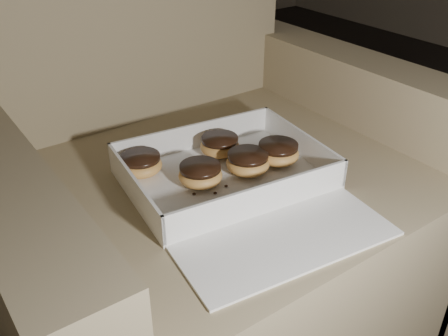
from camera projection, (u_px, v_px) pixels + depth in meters
The scene contains 12 objects.
floor at pixel (310, 200), 1.75m from camera, with size 4.50×4.50×0.00m, color black.
armchair at pixel (205, 204), 1.17m from camera, with size 0.98×0.83×1.02m.
bakery_box at pixel (235, 183), 0.97m from camera, with size 0.43×0.49×0.07m.
donut_a at pixel (200, 174), 0.97m from camera, with size 0.09×0.09×0.04m.
donut_b at pixel (220, 145), 1.07m from camera, with size 0.08×0.08×0.04m.
donut_c at pixel (248, 162), 1.00m from camera, with size 0.09×0.09×0.04m.
donut_d at pixel (141, 164), 1.00m from camera, with size 0.09×0.09×0.04m.
donut_e at pixel (278, 153), 1.04m from camera, with size 0.09×0.09×0.04m.
crumb_a at pixel (215, 193), 0.95m from camera, with size 0.01×0.01×0.00m, color black.
crumb_b at pixel (287, 194), 0.94m from camera, with size 0.01×0.01×0.00m, color black.
crumb_c at pixel (194, 194), 0.94m from camera, with size 0.01×0.01×0.00m, color black.
crumb_d at pixel (226, 186), 0.97m from camera, with size 0.01×0.01×0.00m, color black.
Camera 1 is at (-1.09, -1.00, 0.99)m, focal length 40.00 mm.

